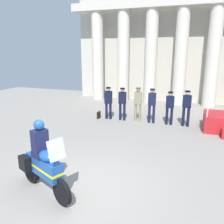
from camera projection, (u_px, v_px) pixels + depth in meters
The scene contains 10 objects.
ground_plane at pixel (82, 187), 6.19m from camera, with size 28.37×28.37×0.00m, color gray.
colonnade_backdrop at pixel (167, 48), 15.72m from camera, with size 13.11×1.67×7.14m.
officer_in_row_0 at pixel (108, 100), 12.23m from camera, with size 0.41×0.27×1.70m.
officer_in_row_1 at pixel (122, 101), 12.00m from camera, with size 0.41×0.27×1.69m.
officer_in_row_2 at pixel (138, 101), 11.83m from camera, with size 0.41×0.27×1.73m.
officer_in_row_3 at pixel (152, 103), 11.53m from camera, with size 0.41×0.27×1.72m.
officer_in_row_4 at pixel (170, 105), 11.27m from camera, with size 0.41×0.27×1.63m.
officer_in_row_5 at pixel (187, 105), 10.99m from camera, with size 0.41×0.27×1.72m.
motorcycle_with_rider at pixel (43, 162), 5.83m from camera, with size 1.94×1.10×1.90m.
briefcase_on_ground at pixel (99, 115), 12.54m from camera, with size 0.10×0.32×0.36m, color black.
Camera 1 is at (2.54, -4.94, 3.47)m, focal length 37.62 mm.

